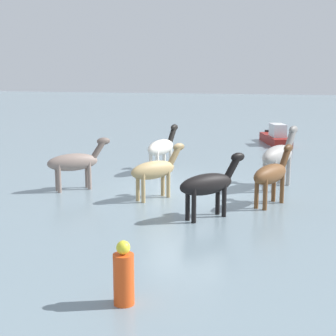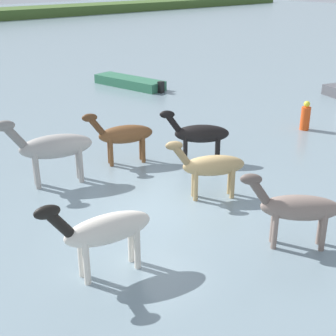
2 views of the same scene
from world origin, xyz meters
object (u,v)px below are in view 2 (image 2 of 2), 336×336
(horse_mid_herd, at_px, (199,134))
(boat_motor_center, at_px, (130,84))
(horse_dun_straggler, at_px, (211,166))
(horse_rear_stallion, at_px, (297,208))
(buoy_channel_marker, at_px, (305,117))
(horse_pinto_flank, at_px, (123,135))
(horse_lead, at_px, (104,230))
(horse_chestnut_trailing, at_px, (53,147))

(horse_mid_herd, bearing_deg, boat_motor_center, -75.82)
(horse_dun_straggler, relative_size, horse_mid_herd, 1.04)
(horse_dun_straggler, distance_m, horse_rear_stallion, 2.99)
(buoy_channel_marker, bearing_deg, horse_mid_herd, 176.43)
(horse_rear_stallion, distance_m, boat_motor_center, 16.54)
(horse_pinto_flank, xyz_separation_m, boat_motor_center, (6.71, 8.51, -0.79))
(buoy_channel_marker, bearing_deg, horse_lead, -166.24)
(horse_dun_straggler, height_order, horse_chestnut_trailing, horse_chestnut_trailing)
(horse_chestnut_trailing, relative_size, horse_rear_stallion, 1.41)
(horse_lead, bearing_deg, boat_motor_center, -117.14)
(horse_lead, height_order, boat_motor_center, horse_lead)
(horse_dun_straggler, bearing_deg, boat_motor_center, -85.33)
(horse_dun_straggler, xyz_separation_m, horse_chestnut_trailing, (-2.69, 3.60, 0.20))
(horse_mid_herd, bearing_deg, horse_chestnut_trailing, 20.15)
(horse_lead, bearing_deg, horse_rear_stallion, 164.66)
(horse_pinto_flank, relative_size, buoy_channel_marker, 1.91)
(horse_chestnut_trailing, height_order, horse_lead, horse_chestnut_trailing)
(horse_pinto_flank, bearing_deg, horse_lead, 73.42)
(horse_mid_herd, relative_size, horse_rear_stallion, 1.04)
(horse_mid_herd, height_order, boat_motor_center, horse_mid_herd)
(horse_dun_straggler, distance_m, boat_motor_center, 13.71)
(horse_pinto_flank, distance_m, horse_rear_stallion, 6.53)
(horse_mid_herd, height_order, buoy_channel_marker, horse_mid_herd)
(horse_lead, bearing_deg, horse_chestnut_trailing, -95.44)
(horse_rear_stallion, xyz_separation_m, boat_motor_center, (6.86, 15.03, -0.79))
(horse_chestnut_trailing, bearing_deg, horse_mid_herd, 179.97)
(horse_dun_straggler, height_order, horse_lead, horse_lead)
(horse_dun_straggler, bearing_deg, horse_chestnut_trailing, -20.32)
(buoy_channel_marker, bearing_deg, horse_dun_straggler, -166.48)
(horse_pinto_flank, distance_m, horse_lead, 6.03)
(horse_dun_straggler, xyz_separation_m, horse_lead, (-4.13, -1.04, 0.08))
(horse_chestnut_trailing, bearing_deg, horse_lead, 92.59)
(horse_rear_stallion, xyz_separation_m, buoy_channel_marker, (7.47, 4.66, -0.44))
(horse_lead, xyz_separation_m, boat_motor_center, (10.60, 13.12, -0.84))
(horse_chestnut_trailing, bearing_deg, boat_motor_center, -117.39)
(boat_motor_center, height_order, buoy_channel_marker, buoy_channel_marker)
(horse_rear_stallion, bearing_deg, horse_pinto_flank, -45.15)
(horse_dun_straggler, distance_m, horse_mid_herd, 2.60)
(horse_pinto_flank, height_order, buoy_channel_marker, horse_pinto_flank)
(horse_lead, xyz_separation_m, buoy_channel_marker, (11.21, 2.75, -0.50))
(horse_chestnut_trailing, bearing_deg, horse_pinto_flank, -160.91)
(horse_pinto_flank, xyz_separation_m, horse_rear_stallion, (-0.15, -6.52, -0.00))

